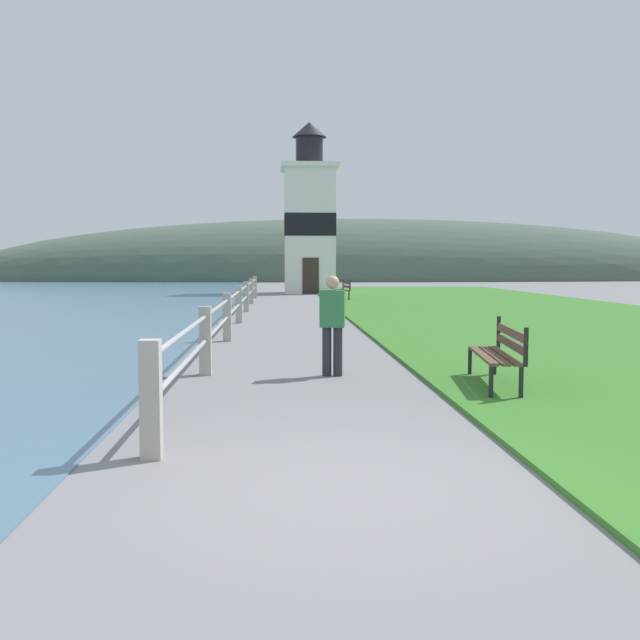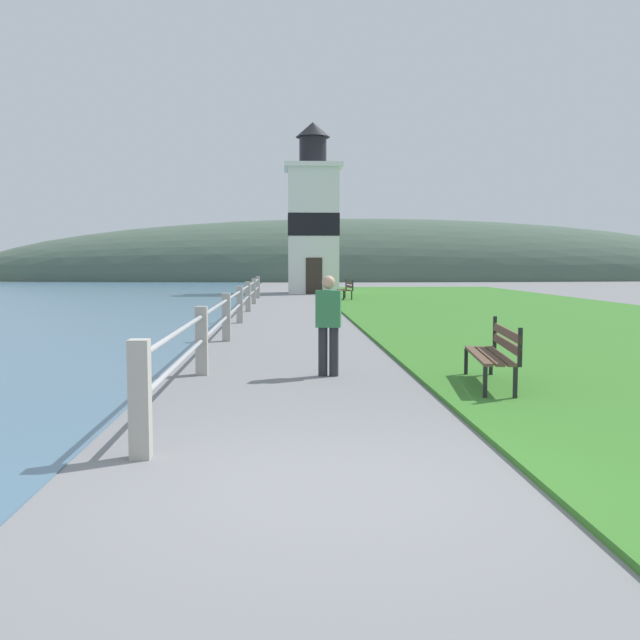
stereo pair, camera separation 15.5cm
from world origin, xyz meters
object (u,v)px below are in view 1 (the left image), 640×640
at_px(park_bench_near, 500,350).
at_px(park_bench_midway, 343,289).
at_px(person_strolling, 332,322).
at_px(lighthouse, 309,220).

xyz_separation_m(park_bench_near, park_bench_midway, (-0.04, 23.15, -0.00)).
xyz_separation_m(park_bench_near, person_strolling, (-2.22, 1.27, 0.30)).
distance_m(park_bench_near, lighthouse, 31.17).
distance_m(lighthouse, person_strolling, 29.86).
xyz_separation_m(park_bench_midway, person_strolling, (-2.18, -21.88, 0.30)).
relative_size(park_bench_midway, person_strolling, 1.13).
xyz_separation_m(lighthouse, person_strolling, (-0.96, -29.67, -3.26)).
distance_m(park_bench_midway, person_strolling, 21.99).
bearing_deg(park_bench_midway, lighthouse, -86.74).
height_order(lighthouse, person_strolling, lighthouse).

